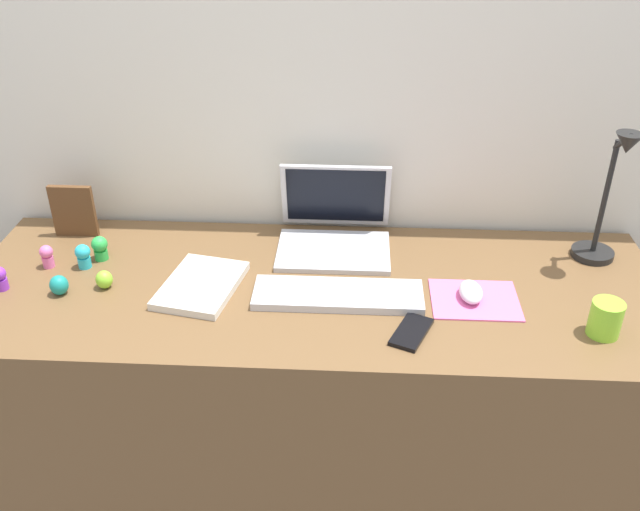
# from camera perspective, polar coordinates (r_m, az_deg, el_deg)

# --- Properties ---
(ground_plane) EXTENTS (6.00, 6.00, 0.00)m
(ground_plane) POSITION_cam_1_polar(r_m,az_deg,el_deg) (2.24, -0.48, -18.50)
(ground_plane) COLOR #59514C
(back_wall) EXTENTS (2.95, 0.05, 1.63)m
(back_wall) POSITION_cam_1_polar(r_m,az_deg,el_deg) (2.03, 0.05, 4.84)
(back_wall) COLOR silver
(back_wall) RESTS_ON ground_plane
(desk) EXTENTS (1.75, 0.64, 0.74)m
(desk) POSITION_cam_1_polar(r_m,az_deg,el_deg) (1.98, -0.53, -11.50)
(desk) COLOR brown
(desk) RESTS_ON ground_plane
(laptop) EXTENTS (0.30, 0.26, 0.21)m
(laptop) POSITION_cam_1_polar(r_m,az_deg,el_deg) (1.91, 1.18, 2.41)
(laptop) COLOR silver
(laptop) RESTS_ON desk
(keyboard) EXTENTS (0.41, 0.13, 0.02)m
(keyboard) POSITION_cam_1_polar(r_m,az_deg,el_deg) (1.70, 1.48, -3.21)
(keyboard) COLOR silver
(keyboard) RESTS_ON desk
(mousepad) EXTENTS (0.21, 0.17, 0.00)m
(mousepad) POSITION_cam_1_polar(r_m,az_deg,el_deg) (1.74, 12.44, -3.53)
(mousepad) COLOR pink
(mousepad) RESTS_ON desk
(mouse) EXTENTS (0.06, 0.10, 0.03)m
(mouse) POSITION_cam_1_polar(r_m,az_deg,el_deg) (1.73, 12.14, -2.90)
(mouse) COLOR silver
(mouse) RESTS_ON mousepad
(cell_phone) EXTENTS (0.11, 0.14, 0.01)m
(cell_phone) POSITION_cam_1_polar(r_m,az_deg,el_deg) (1.60, 7.43, -6.17)
(cell_phone) COLOR black
(cell_phone) RESTS_ON desk
(desk_lamp) EXTENTS (0.11, 0.15, 0.37)m
(desk_lamp) POSITION_cam_1_polar(r_m,az_deg,el_deg) (1.91, 22.37, 4.12)
(desk_lamp) COLOR black
(desk_lamp) RESTS_ON desk
(notebook_pad) EXTENTS (0.21, 0.27, 0.02)m
(notebook_pad) POSITION_cam_1_polar(r_m,az_deg,el_deg) (1.76, -9.63, -2.40)
(notebook_pad) COLOR silver
(notebook_pad) RESTS_ON desk
(picture_frame) EXTENTS (0.12, 0.02, 0.15)m
(picture_frame) POSITION_cam_1_polar(r_m,az_deg,el_deg) (2.06, -19.38, 3.42)
(picture_frame) COLOR brown
(picture_frame) RESTS_ON desk
(coffee_mug) EXTENTS (0.07, 0.07, 0.08)m
(coffee_mug) POSITION_cam_1_polar(r_m,az_deg,el_deg) (1.69, 22.16, -4.77)
(coffee_mug) COLOR #8CDB33
(coffee_mug) RESTS_ON desk
(toy_figurine_lime) EXTENTS (0.04, 0.04, 0.05)m
(toy_figurine_lime) POSITION_cam_1_polar(r_m,az_deg,el_deg) (1.81, -17.11, -1.87)
(toy_figurine_lime) COLOR #8CDB33
(toy_figurine_lime) RESTS_ON desk
(toy_figurine_green) EXTENTS (0.04, 0.04, 0.07)m
(toy_figurine_green) POSITION_cam_1_polar(r_m,az_deg,el_deg) (1.93, -17.43, 0.64)
(toy_figurine_green) COLOR green
(toy_figurine_green) RESTS_ON desk
(toy_figurine_teal) EXTENTS (0.04, 0.04, 0.05)m
(toy_figurine_teal) POSITION_cam_1_polar(r_m,az_deg,el_deg) (1.82, -20.42, -2.26)
(toy_figurine_teal) COLOR teal
(toy_figurine_teal) RESTS_ON desk
(toy_figurine_pink) EXTENTS (0.03, 0.03, 0.06)m
(toy_figurine_pink) POSITION_cam_1_polar(r_m,az_deg,el_deg) (1.94, -21.28, -0.01)
(toy_figurine_pink) COLOR pink
(toy_figurine_pink) RESTS_ON desk
(toy_figurine_cyan) EXTENTS (0.04, 0.04, 0.07)m
(toy_figurine_cyan) POSITION_cam_1_polar(r_m,az_deg,el_deg) (1.91, -18.66, 0.00)
(toy_figurine_cyan) COLOR #28B7CC
(toy_figurine_cyan) RESTS_ON desk
(toy_figurine_purple) EXTENTS (0.04, 0.04, 0.06)m
(toy_figurine_purple) POSITION_cam_1_polar(r_m,az_deg,el_deg) (1.89, -24.56, -1.67)
(toy_figurine_purple) COLOR purple
(toy_figurine_purple) RESTS_ON desk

